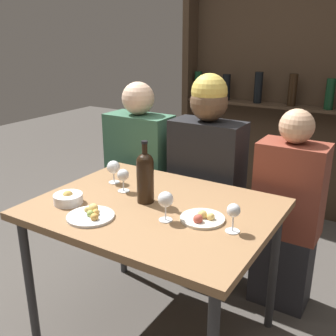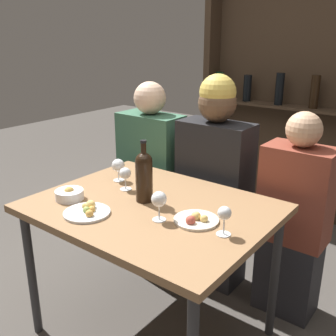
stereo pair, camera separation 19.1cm
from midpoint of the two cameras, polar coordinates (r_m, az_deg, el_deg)
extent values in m
plane|color=#47423D|center=(2.28, -4.45, -22.77)|extent=(10.00, 10.00, 0.00)
cube|color=olive|center=(1.88, -5.01, -6.00)|extent=(1.11, 0.86, 0.04)
cylinder|color=#2D2D30|center=(2.15, -22.00, -15.23)|extent=(0.04, 0.04, 0.71)
cylinder|color=#2D2D30|center=(2.58, -8.81, -8.04)|extent=(0.04, 0.04, 0.71)
cylinder|color=#2D2D30|center=(2.15, 12.56, -14.26)|extent=(0.04, 0.04, 0.71)
cube|color=#38281C|center=(3.44, 14.23, 10.91)|extent=(1.58, 0.02, 2.13)
cube|color=#38281C|center=(3.67, 1.63, 11.93)|extent=(0.06, 0.18, 2.13)
cube|color=#38281C|center=(3.36, 13.51, 8.79)|extent=(1.50, 0.18, 0.02)
cylinder|color=black|center=(3.62, 2.87, 11.99)|extent=(0.07, 0.07, 0.23)
cylinder|color=black|center=(3.50, 6.90, 11.56)|extent=(0.07, 0.07, 0.22)
cylinder|color=black|center=(3.38, 11.38, 11.36)|extent=(0.07, 0.07, 0.26)
cylinder|color=black|center=(3.31, 16.05, 10.82)|extent=(0.07, 0.07, 0.25)
cylinder|color=black|center=(3.24, 20.88, 9.98)|extent=(0.07, 0.07, 0.23)
cylinder|color=black|center=(1.88, -6.23, -2.10)|extent=(0.08, 0.08, 0.20)
sphere|color=black|center=(1.84, -6.35, 0.84)|extent=(0.08, 0.08, 0.08)
cylinder|color=black|center=(1.83, -6.40, 2.17)|extent=(0.03, 0.03, 0.09)
cylinder|color=black|center=(1.82, -6.45, 3.70)|extent=(0.03, 0.03, 0.01)
cylinder|color=silver|center=(1.72, -3.55, -7.60)|extent=(0.06, 0.06, 0.00)
cylinder|color=silver|center=(1.71, -3.58, -6.38)|extent=(0.01, 0.01, 0.08)
sphere|color=silver|center=(1.68, -3.62, -4.62)|extent=(0.07, 0.07, 0.07)
cylinder|color=silver|center=(1.64, 6.01, -9.18)|extent=(0.06, 0.06, 0.00)
cylinder|color=silver|center=(1.62, 6.06, -7.92)|extent=(0.01, 0.01, 0.08)
sphere|color=silver|center=(1.60, 6.13, -6.19)|extent=(0.06, 0.06, 0.06)
cylinder|color=silver|center=(2.05, -9.12, -3.34)|extent=(0.06, 0.06, 0.00)
cylinder|color=silver|center=(2.04, -9.17, -2.39)|extent=(0.01, 0.01, 0.07)
sphere|color=silver|center=(2.02, -9.25, -1.03)|extent=(0.06, 0.06, 0.06)
cylinder|color=silver|center=(2.17, -10.33, -2.09)|extent=(0.06, 0.06, 0.00)
cylinder|color=silver|center=(2.16, -10.39, -1.22)|extent=(0.01, 0.01, 0.07)
sphere|color=silver|center=(2.14, -10.47, 0.09)|extent=(0.07, 0.07, 0.07)
cylinder|color=silver|center=(1.80, -14.21, -6.89)|extent=(0.21, 0.21, 0.01)
sphere|color=gold|center=(1.79, -13.50, -6.38)|extent=(0.03, 0.03, 0.03)
sphere|color=#E5BC66|center=(1.83, -14.62, -5.92)|extent=(0.03, 0.03, 0.03)
sphere|color=#99B256|center=(1.78, -14.26, -6.52)|extent=(0.03, 0.03, 0.03)
sphere|color=#E5BC66|center=(1.82, -13.77, -5.79)|extent=(0.05, 0.05, 0.05)
sphere|color=gold|center=(1.75, -13.75, -7.02)|extent=(0.04, 0.04, 0.04)
cylinder|color=silver|center=(1.72, 1.84, -7.43)|extent=(0.20, 0.20, 0.01)
sphere|color=gold|center=(1.72, 1.96, -6.97)|extent=(0.03, 0.03, 0.03)
sphere|color=#B74C3D|center=(1.68, 1.11, -7.49)|extent=(0.04, 0.04, 0.04)
sphere|color=#E5BC66|center=(1.70, 3.01, -7.16)|extent=(0.04, 0.04, 0.04)
sphere|color=#E5BC66|center=(1.72, 1.81, -6.86)|extent=(0.04, 0.04, 0.04)
cylinder|color=white|center=(1.96, -17.03, -4.35)|extent=(0.14, 0.14, 0.05)
sphere|color=gold|center=(1.96, -17.07, -3.93)|extent=(0.05, 0.05, 0.05)
cube|color=#26262B|center=(2.83, -5.86, -8.30)|extent=(0.39, 0.22, 0.45)
cube|color=#38664C|center=(2.63, -6.23, 1.61)|extent=(0.43, 0.22, 0.57)
sphere|color=beige|center=(2.54, -6.55, 10.00)|extent=(0.21, 0.21, 0.21)
cube|color=#26262B|center=(2.59, 3.14, -10.99)|extent=(0.39, 0.22, 0.45)
cube|color=black|center=(2.37, 3.36, -0.12)|extent=(0.43, 0.22, 0.58)
sphere|color=brown|center=(2.27, 3.56, 9.47)|extent=(0.22, 0.22, 0.22)
sphere|color=gold|center=(2.26, 3.59, 10.97)|extent=(0.21, 0.21, 0.21)
cube|color=#26262B|center=(2.42, 13.94, -13.80)|extent=(0.32, 0.22, 0.45)
cube|color=brown|center=(2.20, 14.94, -3.10)|extent=(0.36, 0.22, 0.52)
sphere|color=tan|center=(2.10, 15.74, 5.82)|extent=(0.18, 0.18, 0.18)
camera|label=1|loc=(0.10, -92.86, -0.99)|focal=42.00mm
camera|label=2|loc=(0.10, 87.14, 0.99)|focal=42.00mm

